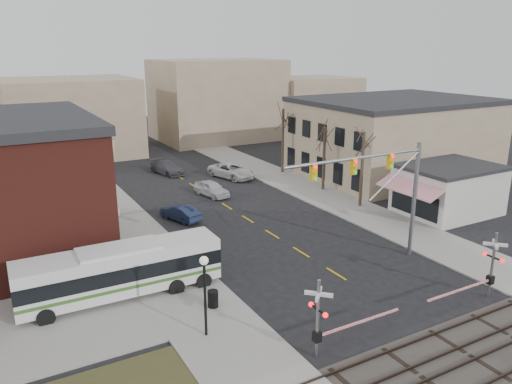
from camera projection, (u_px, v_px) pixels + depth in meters
ground at (357, 287)px, 30.37m from camera, size 160.00×160.00×0.00m
sidewalk_west at (117, 216)px, 42.63m from camera, size 5.00×60.00×0.12m
sidewalk_east at (301, 187)px, 51.54m from camera, size 5.00×60.00×0.12m
ballast_strip at (467, 354)px, 23.67m from camera, size 160.00×5.00×0.06m
rail_tracks at (468, 353)px, 23.64m from camera, size 160.00×3.91×0.14m
tan_building at (394, 136)px, 56.20m from camera, size 20.30×15.30×8.50m
awning_shop at (448, 189)px, 43.10m from camera, size 9.74×6.20×4.30m
tree_east_a at (362, 169)px, 44.34m from camera, size 0.28×0.28×6.75m
tree_east_b at (324, 159)px, 49.56m from camera, size 0.28×0.28×6.30m
tree_east_c at (283, 141)px, 56.22m from camera, size 0.28×0.28×7.20m
transit_bus at (121, 270)px, 28.68m from camera, size 11.56×2.70×2.97m
traffic_signal_mast at (384, 180)px, 32.06m from camera, size 10.73×0.30×8.00m
rr_crossing_west at (325, 318)px, 23.18m from camera, size 5.60×1.36×4.00m
rr_crossing_east at (487, 267)px, 28.39m from camera, size 5.60×1.36×4.00m
street_lamp at (205, 279)px, 24.26m from camera, size 0.44×0.44×4.28m
trash_bin at (213, 299)px, 27.70m from camera, size 0.60×0.60×0.96m
car_a at (212, 189)px, 48.46m from camera, size 2.52×4.52×1.45m
car_b at (181, 213)px, 41.69m from camera, size 2.58×4.26×1.33m
car_c at (232, 171)px, 55.04m from camera, size 4.24×6.25×1.59m
car_d at (167, 167)px, 56.77m from camera, size 3.18×5.36×1.46m
pedestrian_near at (202, 269)px, 30.26m from camera, size 0.58×0.79×1.98m
pedestrian_far at (162, 263)px, 31.43m from camera, size 0.92×0.99×1.62m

